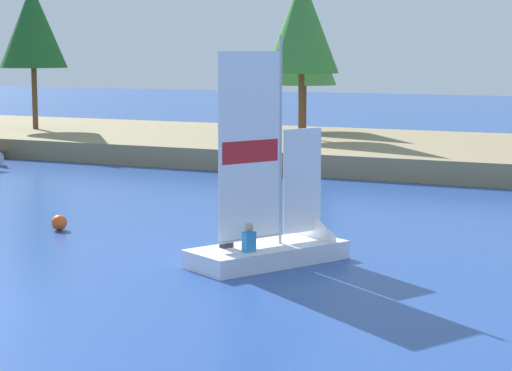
{
  "coord_description": "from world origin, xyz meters",
  "views": [
    {
      "loc": [
        14.68,
        -13.36,
        5.03
      ],
      "look_at": [
        2.43,
        11.63,
        1.2
      ],
      "focal_mm": 68.23,
      "sensor_mm": 36.0,
      "label": 1
    }
  ],
  "objects_px": {
    "shoreline_tree_midleft": "(303,44)",
    "shoreline_tree_centre": "(302,25)",
    "channel_buoy": "(59,223)",
    "sailboat": "(291,243)",
    "shoreline_tree_left": "(33,26)"
  },
  "relations": [
    {
      "from": "sailboat",
      "to": "shoreline_tree_midleft",
      "type": "bearing_deg",
      "value": 49.42
    },
    {
      "from": "shoreline_tree_centre",
      "to": "sailboat",
      "type": "distance_m",
      "value": 24.08
    },
    {
      "from": "shoreline_tree_midleft",
      "to": "channel_buoy",
      "type": "distance_m",
      "value": 26.25
    },
    {
      "from": "shoreline_tree_left",
      "to": "shoreline_tree_midleft",
      "type": "relative_size",
      "value": 1.14
    },
    {
      "from": "sailboat",
      "to": "channel_buoy",
      "type": "relative_size",
      "value": 13.33
    },
    {
      "from": "shoreline_tree_midleft",
      "to": "channel_buoy",
      "type": "bearing_deg",
      "value": -82.2
    },
    {
      "from": "shoreline_tree_centre",
      "to": "channel_buoy",
      "type": "height_order",
      "value": "shoreline_tree_centre"
    },
    {
      "from": "shoreline_tree_left",
      "to": "channel_buoy",
      "type": "distance_m",
      "value": 26.51
    },
    {
      "from": "channel_buoy",
      "to": "sailboat",
      "type": "bearing_deg",
      "value": -4.97
    },
    {
      "from": "shoreline_tree_midleft",
      "to": "shoreline_tree_centre",
      "type": "distance_m",
      "value": 5.09
    },
    {
      "from": "shoreline_tree_left",
      "to": "sailboat",
      "type": "distance_m",
      "value": 32.13
    },
    {
      "from": "shoreline_tree_midleft",
      "to": "sailboat",
      "type": "bearing_deg",
      "value": -67.19
    },
    {
      "from": "shoreline_tree_left",
      "to": "sailboat",
      "type": "bearing_deg",
      "value": -40.13
    },
    {
      "from": "shoreline_tree_left",
      "to": "shoreline_tree_midleft",
      "type": "xyz_separation_m",
      "value": [
        13.15,
        5.79,
        -0.92
      ]
    },
    {
      "from": "shoreline_tree_left",
      "to": "shoreline_tree_centre",
      "type": "distance_m",
      "value": 15.11
    }
  ]
}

